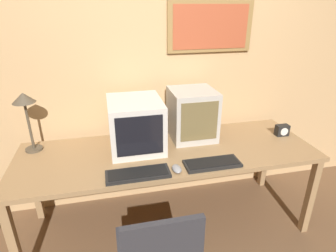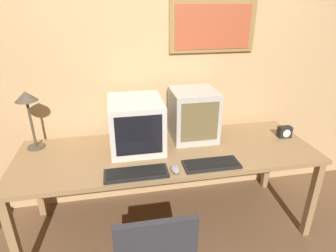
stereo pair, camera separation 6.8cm
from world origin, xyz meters
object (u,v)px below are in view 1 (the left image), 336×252
keyboard_side (212,163)px  desk_clock (282,130)px  desk_lamp (25,105)px  monitor_right (192,114)px  keyboard_main (138,174)px  mouse_near_keyboard (177,169)px  monitor_left (136,124)px

keyboard_side → desk_clock: bearing=23.0°
keyboard_side → desk_lamp: size_ratio=0.86×
monitor_right → desk_clock: (0.78, -0.16, -0.16)m
monitor_right → keyboard_side: (0.01, -0.49, -0.20)m
keyboard_main → mouse_near_keyboard: 0.27m
keyboard_side → desk_clock: size_ratio=3.58×
monitor_right → desk_clock: bearing=-11.2°
monitor_left → monitor_right: bearing=8.9°
mouse_near_keyboard → keyboard_side: bearing=3.9°
keyboard_side → mouse_near_keyboard: (-0.27, -0.02, 0.00)m
monitor_left → keyboard_side: monitor_left is taller
keyboard_main → desk_clock: 1.36m
monitor_right → keyboard_side: size_ratio=1.04×
monitor_left → keyboard_side: (0.50, -0.41, -0.19)m
monitor_right → keyboard_main: (-0.54, -0.50, -0.20)m
monitor_left → desk_clock: bearing=-3.5°
keyboard_side → mouse_near_keyboard: mouse_near_keyboard is taller
mouse_near_keyboard → desk_lamp: 1.22m
desk_lamp → mouse_near_keyboard: bearing=-28.3°
monitor_right → desk_lamp: (-1.29, 0.05, 0.16)m
mouse_near_keyboard → desk_lamp: bearing=151.7°
mouse_near_keyboard → desk_clock: desk_clock is taller
keyboard_main → desk_clock: bearing=14.7°
monitor_left → monitor_right: (0.49, 0.08, 0.01)m
monitor_right → keyboard_side: monitor_right is taller
monitor_right → desk_lamp: 1.31m
desk_lamp → monitor_right: bearing=-2.2°
desk_clock → desk_lamp: bearing=174.4°
monitor_right → keyboard_main: size_ratio=0.97×
keyboard_main → mouse_near_keyboard: mouse_near_keyboard is taller
desk_clock → desk_lamp: 2.11m
monitor_right → keyboard_side: 0.53m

